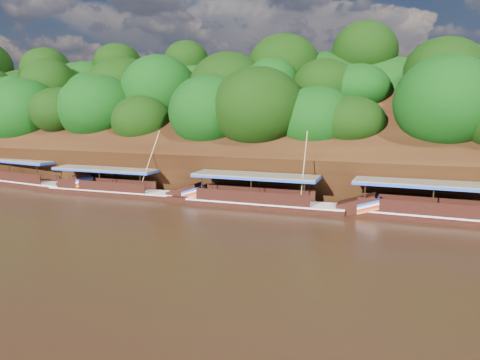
% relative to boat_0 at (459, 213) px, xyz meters
% --- Properties ---
extents(ground, '(160.00, 160.00, 0.00)m').
position_rel_boat_0_xyz_m(ground, '(-13.12, -7.23, -0.60)').
color(ground, black).
rests_on(ground, ground).
extents(riverbank, '(120.00, 30.06, 19.40)m').
position_rel_boat_0_xyz_m(riverbank, '(-13.13, 15.50, 1.29)').
color(riverbank, black).
rests_on(riverbank, ground).
extents(boat_0, '(16.42, 3.18, 6.85)m').
position_rel_boat_0_xyz_m(boat_0, '(0.00, 0.00, 0.00)').
color(boat_0, black).
rests_on(boat_0, ground).
extents(boat_1, '(14.93, 2.66, 6.58)m').
position_rel_boat_0_xyz_m(boat_1, '(-13.08, -0.11, -0.02)').
color(boat_1, black).
rests_on(boat_1, ground).
extents(boat_2, '(14.84, 2.44, 6.13)m').
position_rel_boat_0_xyz_m(boat_2, '(-27.35, 0.55, -0.07)').
color(boat_2, black).
rests_on(boat_2, ground).
extents(boat_3, '(14.65, 4.24, 3.08)m').
position_rel_boat_0_xyz_m(boat_3, '(-38.46, 1.46, -0.01)').
color(boat_3, black).
rests_on(boat_3, ground).
extents(reeds, '(49.33, 2.51, 1.90)m').
position_rel_boat_0_xyz_m(reeds, '(-16.64, 2.40, 0.27)').
color(reeds, '#2F6C1B').
rests_on(reeds, ground).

